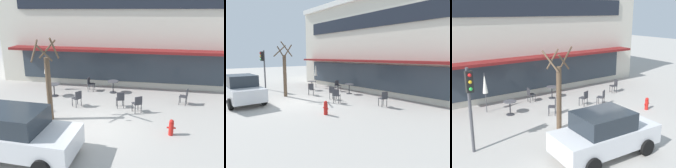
{
  "view_description": "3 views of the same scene",
  "coord_description": "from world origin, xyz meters",
  "views": [
    {
      "loc": [
        2.3,
        -9.27,
        5.01
      ],
      "look_at": [
        0.09,
        3.27,
        1.0
      ],
      "focal_mm": 38.0,
      "sensor_mm": 36.0,
      "label": 1
    },
    {
      "loc": [
        10.96,
        -6.07,
        2.94
      ],
      "look_at": [
        0.5,
        2.98,
        0.98
      ],
      "focal_mm": 32.0,
      "sensor_mm": 36.0,
      "label": 2
    },
    {
      "loc": [
        -9.09,
        -9.86,
        5.43
      ],
      "look_at": [
        -0.14,
        3.21,
        1.25
      ],
      "focal_mm": 45.0,
      "sensor_mm": 36.0,
      "label": 3
    }
  ],
  "objects": [
    {
      "name": "patio_umbrella_green_folded",
      "position": [
        -4.4,
        4.49,
        1.63
      ],
      "size": [
        0.28,
        0.28,
        2.2
      ],
      "color": "#4C4C51",
      "rests_on": "ground"
    },
    {
      "name": "cafe_table_streetside",
      "position": [
        -0.08,
        4.64,
        0.52
      ],
      "size": [
        0.7,
        0.7,
        0.76
      ],
      "color": "#333338",
      "rests_on": "ground"
    },
    {
      "name": "traffic_light_pole",
      "position": [
        -6.35,
        0.36,
        2.3
      ],
      "size": [
        0.26,
        0.43,
        3.4
      ],
      "color": "#47474C",
      "rests_on": "ground"
    },
    {
      "name": "cafe_table_near_wall",
      "position": [
        -3.48,
        3.42,
        0.52
      ],
      "size": [
        0.7,
        0.7,
        0.76
      ],
      "color": "#333338",
      "rests_on": "ground"
    },
    {
      "name": "street_tree",
      "position": [
        -2.35,
        0.39,
        1.76
      ],
      "size": [
        1.08,
        1.13,
        3.92
      ],
      "color": "brown",
      "rests_on": "ground"
    },
    {
      "name": "cafe_chair_4",
      "position": [
        1.64,
        1.87,
        0.53
      ],
      "size": [
        0.55,
        0.55,
        0.89
      ],
      "color": "#333338",
      "rests_on": "ground"
    },
    {
      "name": "ground_plane",
      "position": [
        0.0,
        0.0,
        0.0
      ],
      "size": [
        80.0,
        80.0,
        0.0
      ],
      "primitive_type": "plane",
      "color": "#ADA8A0"
    },
    {
      "name": "building_facade",
      "position": [
        0.0,
        9.97,
        3.89
      ],
      "size": [
        16.87,
        9.1,
        7.78
      ],
      "color": "beige",
      "rests_on": "ground"
    },
    {
      "name": "cafe_chair_1",
      "position": [
        0.7,
        2.33,
        0.53
      ],
      "size": [
        0.51,
        0.51,
        0.89
      ],
      "color": "#333338",
      "rests_on": "ground"
    },
    {
      "name": "fire_hydrant",
      "position": [
        3.19,
        -0.16,
        0.35
      ],
      "size": [
        0.36,
        0.2,
        0.71
      ],
      "color": "red",
      "rests_on": "ground"
    },
    {
      "name": "parked_sedan",
      "position": [
        -2.22,
        -2.6,
        0.88
      ],
      "size": [
        4.27,
        2.15,
        1.76
      ],
      "color": "silver",
      "rests_on": "ground"
    },
    {
      "name": "cafe_chair_3",
      "position": [
        -1.59,
        4.72,
        0.53
      ],
      "size": [
        0.42,
        0.42,
        0.89
      ],
      "color": "#333338",
      "rests_on": "ground"
    },
    {
      "name": "cafe_chair_2",
      "position": [
        -1.58,
        2.09,
        0.53
      ],
      "size": [
        0.56,
        0.56,
        0.89
      ],
      "color": "#333338",
      "rests_on": "ground"
    },
    {
      "name": "cafe_chair_0",
      "position": [
        4.12,
        3.36,
        0.53
      ],
      "size": [
        0.5,
        0.5,
        0.89
      ],
      "color": "#333338",
      "rests_on": "ground"
    }
  ]
}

